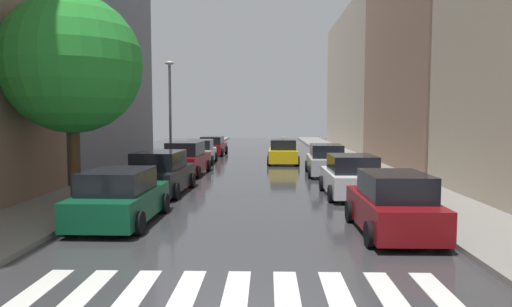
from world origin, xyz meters
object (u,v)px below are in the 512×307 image
object	(u,v)px
parked_car_left_third	(186,159)
parked_car_left_fourth	(200,152)
taxi_midroad	(283,152)
parked_car_right_third	(326,161)
parked_car_left_second	(161,174)
parked_car_left_nearest	(120,198)
parked_car_right_second	(351,177)
street_tree_left	(72,64)
parked_car_left_fifth	(213,146)
parked_car_right_nearest	(393,205)
lamp_post_left	(170,105)

from	to	relation	value
parked_car_left_third	parked_car_left_fourth	xyz separation A→B (m)	(-0.15, 6.05, -0.08)
taxi_midroad	parked_car_right_third	bearing A→B (deg)	-159.69
parked_car_left_second	parked_car_left_fourth	xyz separation A→B (m)	(-0.18, 12.14, -0.06)
parked_car_left_nearest	parked_car_right_third	distance (m)	13.47
parked_car_left_third	parked_car_right_third	size ratio (longest dim) A/B	1.08
parked_car_right_second	parked_car_left_fourth	bearing A→B (deg)	31.49
parked_car_left_nearest	parked_car_right_second	distance (m)	8.95
parked_car_left_nearest	parked_car_right_second	size ratio (longest dim) A/B	1.06
parked_car_left_third	parked_car_left_fourth	bearing A→B (deg)	3.97
parked_car_right_second	street_tree_left	xyz separation A→B (m)	(-9.98, -2.25, 4.15)
parked_car_left_second	street_tree_left	world-z (taller)	street_tree_left
parked_car_left_fifth	parked_car_right_second	world-z (taller)	parked_car_right_second
parked_car_left_nearest	taxi_midroad	world-z (taller)	taxi_midroad
parked_car_right_third	parked_car_left_fourth	bearing A→B (deg)	53.19
parked_car_left_fourth	parked_car_right_nearest	world-z (taller)	parked_car_right_nearest
parked_car_left_third	parked_car_left_fifth	bearing A→B (deg)	2.95
parked_car_right_second	street_tree_left	world-z (taller)	street_tree_left
parked_car_left_fourth	parked_car_right_nearest	distance (m)	20.04
street_tree_left	lamp_post_left	bearing A→B (deg)	87.45
street_tree_left	parked_car_right_second	bearing A→B (deg)	12.70
parked_car_left_fourth	lamp_post_left	world-z (taller)	lamp_post_left
parked_car_left_fifth	lamp_post_left	size ratio (longest dim) A/B	0.70
taxi_midroad	street_tree_left	xyz separation A→B (m)	(-7.75, -14.85, 4.15)
parked_car_left_second	lamp_post_left	size ratio (longest dim) A/B	0.71
lamp_post_left	parked_car_right_third	bearing A→B (deg)	-24.15
taxi_midroad	lamp_post_left	world-z (taller)	lamp_post_left
parked_car_left_second	parked_car_right_nearest	size ratio (longest dim) A/B	1.13
parked_car_right_third	taxi_midroad	distance (m)	6.43
parked_car_left_second	street_tree_left	size ratio (longest dim) A/B	0.64
parked_car_right_third	parked_car_right_second	bearing A→B (deg)	-176.82
parked_car_right_nearest	lamp_post_left	xyz separation A→B (m)	(-9.46, 16.41, 3.12)
parked_car_left_fifth	lamp_post_left	bearing A→B (deg)	170.87
parked_car_right_third	lamp_post_left	distance (m)	10.61
parked_car_left_third	parked_car_right_third	bearing A→B (deg)	-88.21
taxi_midroad	lamp_post_left	size ratio (longest dim) A/B	0.71
parked_car_left_fifth	parked_car_right_third	distance (m)	14.87
parked_car_left_second	parked_car_right_nearest	distance (m)	9.94
parked_car_right_nearest	taxi_midroad	bearing A→B (deg)	7.06
parked_car_right_second	lamp_post_left	size ratio (longest dim) A/B	0.62
parked_car_left_nearest	street_tree_left	xyz separation A→B (m)	(-2.35, 2.43, 4.16)
parked_car_left_fifth	parked_car_right_second	xyz separation A→B (m)	(7.78, -19.29, 0.05)
parked_car_left_nearest	parked_car_left_third	bearing A→B (deg)	1.36
parked_car_left_second	parked_car_right_third	xyz separation A→B (m)	(7.51, 5.99, -0.03)
parked_car_right_nearest	parked_car_right_third	distance (m)	12.27
parked_car_left_second	lamp_post_left	distance (m)	10.74
parked_car_left_third	street_tree_left	bearing A→B (deg)	168.12
parked_car_right_nearest	parked_car_left_fourth	bearing A→B (deg)	23.17
parked_car_right_third	street_tree_left	size ratio (longest dim) A/B	0.62
parked_car_left_fourth	street_tree_left	distance (m)	15.64
parked_car_left_nearest	parked_car_left_fifth	world-z (taller)	parked_car_left_nearest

